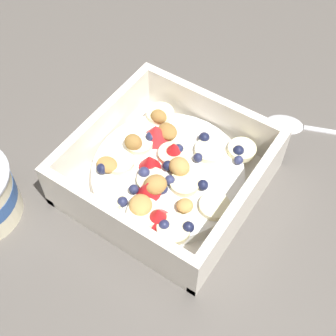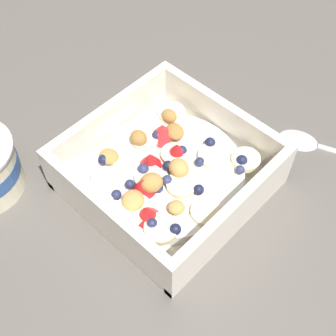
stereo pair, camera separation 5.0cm
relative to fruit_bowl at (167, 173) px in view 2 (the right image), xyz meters
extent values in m
plane|color=#56514C|center=(-0.01, -0.01, -0.02)|extent=(2.40, 2.40, 0.00)
cube|color=white|center=(0.00, 0.00, -0.02)|extent=(0.19, 0.19, 0.01)
cube|color=white|center=(0.00, -0.09, 0.01)|extent=(0.19, 0.01, 0.06)
cube|color=white|center=(0.00, 0.09, 0.01)|extent=(0.19, 0.01, 0.06)
cube|color=white|center=(-0.09, 0.00, 0.01)|extent=(0.01, 0.17, 0.06)
cube|color=white|center=(0.09, 0.00, 0.01)|extent=(0.01, 0.17, 0.06)
cylinder|color=white|center=(0.00, 0.00, 0.00)|extent=(0.17, 0.17, 0.02)
cylinder|color=beige|center=(0.02, 0.01, 0.01)|extent=(0.04, 0.04, 0.01)
cylinder|color=#F7EFC6|center=(-0.06, -0.01, 0.01)|extent=(0.04, 0.04, 0.01)
cylinder|color=beige|center=(-0.06, -0.05, 0.01)|extent=(0.04, 0.04, 0.01)
cylinder|color=beige|center=(-0.07, 0.03, 0.01)|extent=(0.04, 0.04, 0.01)
cylinder|color=beige|center=(-0.01, -0.03, 0.01)|extent=(0.04, 0.04, 0.01)
cylinder|color=#F4EAB7|center=(-0.02, 0.00, 0.01)|extent=(0.04, 0.04, 0.01)
cylinder|color=#F4EAB7|center=(0.05, -0.03, 0.01)|extent=(0.05, 0.05, 0.01)
cylinder|color=#F4EAB7|center=(-0.02, 0.05, 0.01)|extent=(0.04, 0.04, 0.01)
cylinder|color=#F4EAB7|center=(0.06, 0.05, 0.01)|extent=(0.05, 0.05, 0.01)
cylinder|color=#F7EFC6|center=(0.01, 0.04, 0.01)|extent=(0.04, 0.04, 0.01)
cylinder|color=#F4EAB7|center=(0.07, -0.06, 0.01)|extent=(0.04, 0.04, 0.01)
cylinder|color=#F4EAB7|center=(-0.02, -0.07, 0.01)|extent=(0.04, 0.04, 0.01)
cone|color=red|center=(0.03, 0.04, 0.02)|extent=(0.04, 0.04, 0.02)
cone|color=red|center=(-0.04, 0.00, 0.01)|extent=(0.04, 0.04, 0.02)
cone|color=red|center=(-0.06, -0.03, 0.02)|extent=(0.03, 0.03, 0.02)
cone|color=red|center=(-0.01, 0.02, 0.01)|extent=(0.03, 0.03, 0.02)
cone|color=red|center=(0.02, 0.01, 0.02)|extent=(0.03, 0.03, 0.02)
sphere|color=#23284C|center=(-0.06, 0.01, 0.01)|extent=(0.01, 0.01, 0.01)
sphere|color=#191E3D|center=(0.06, -0.05, 0.01)|extent=(0.01, 0.01, 0.01)
sphere|color=#191E3D|center=(-0.04, 0.06, 0.01)|extent=(0.01, 0.01, 0.01)
sphere|color=#191E3D|center=(-0.05, -0.06, 0.01)|extent=(0.01, 0.01, 0.01)
sphere|color=#191E3D|center=(0.00, -0.04, 0.01)|extent=(0.01, 0.01, 0.01)
sphere|color=#23284C|center=(-0.04, 0.01, 0.01)|extent=(0.01, 0.01, 0.01)
sphere|color=navy|center=(0.05, -0.06, 0.01)|extent=(0.01, 0.01, 0.01)
sphere|color=navy|center=(-0.02, 0.02, 0.01)|extent=(0.01, 0.01, 0.01)
sphere|color=#23284C|center=(0.03, 0.00, 0.01)|extent=(0.01, 0.01, 0.01)
sphere|color=#23284C|center=(0.03, -0.02, 0.01)|extent=(0.01, 0.01, 0.01)
sphere|color=#23284C|center=(-0.03, -0.01, 0.01)|extent=(0.01, 0.01, 0.01)
sphere|color=navy|center=(-0.01, -0.02, 0.01)|extent=(0.01, 0.01, 0.01)
sphere|color=#191E3D|center=(0.00, 0.00, 0.01)|extent=(0.01, 0.01, 0.01)
sphere|color=#191E3D|center=(0.06, -0.01, 0.01)|extent=(0.01, 0.01, 0.01)
sphere|color=#23284C|center=(-0.06, -0.04, 0.01)|extent=(0.01, 0.01, 0.01)
sphere|color=#23284C|center=(0.02, 0.04, 0.01)|extent=(0.01, 0.01, 0.01)
ellipsoid|color=olive|center=(0.00, 0.05, 0.01)|extent=(0.02, 0.02, 0.02)
ellipsoid|color=tan|center=(0.01, -0.02, 0.01)|extent=(0.03, 0.03, 0.02)
ellipsoid|color=olive|center=(0.04, 0.03, 0.01)|extent=(0.03, 0.03, 0.01)
ellipsoid|color=olive|center=(0.05, 0.05, 0.01)|extent=(0.02, 0.02, 0.02)
ellipsoid|color=tan|center=(-0.06, -0.01, 0.01)|extent=(0.04, 0.04, 0.01)
ellipsoid|color=tan|center=(-0.03, -0.04, 0.01)|extent=(0.02, 0.02, 0.01)
ellipsoid|color=#AD7F42|center=(-0.03, 0.06, 0.01)|extent=(0.02, 0.03, 0.01)
ellipsoid|color=#AD7F42|center=(-0.03, 0.00, 0.02)|extent=(0.03, 0.03, 0.02)
ellipsoid|color=silver|center=(0.16, -0.07, -0.02)|extent=(0.05, 0.06, 0.01)
camera|label=1|loc=(-0.25, -0.17, 0.41)|focal=49.45mm
camera|label=2|loc=(-0.21, -0.20, 0.41)|focal=49.45mm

